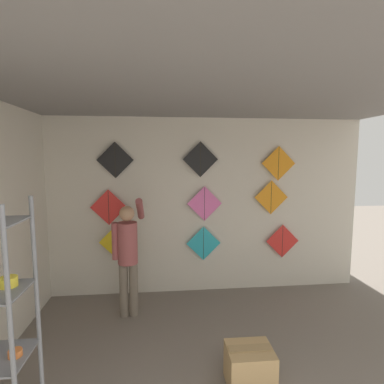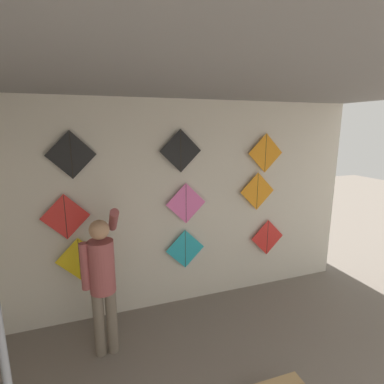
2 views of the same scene
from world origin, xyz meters
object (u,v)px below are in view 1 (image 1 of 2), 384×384
cardboard_box (250,367)px  kite_4 (205,204)px  shopkeeper (128,251)px  kite_5 (271,197)px  kite_6 (115,160)px  kite_8 (279,163)px  kite_7 (200,159)px  kite_1 (204,243)px  kite_2 (282,241)px  kite_3 (109,207)px  kite_0 (117,242)px

cardboard_box → kite_4: 2.43m
shopkeeper → kite_5: bearing=14.9°
kite_5 → kite_6: (-2.46, 0.00, 0.60)m
shopkeeper → kite_4: kite_4 is taller
kite_5 → kite_8: bearing=0.0°
kite_7 → kite_8: bearing=0.0°
kite_1 → kite_6: size_ratio=1.00×
kite_2 → kite_8: (-0.11, 0.00, 1.28)m
shopkeeper → kite_6: 1.39m
kite_6 → kite_8: 2.57m
cardboard_box → kite_2: kite_2 is taller
kite_6 → kite_8: size_ratio=1.00×
kite_2 → kite_4: 1.46m
kite_6 → kite_3: bearing=180.0°
kite_2 → kite_5: (-0.22, 0.00, 0.73)m
shopkeeper → kite_2: shopkeeper is taller
kite_4 → kite_7: 0.70m
kite_2 → kite_8: size_ratio=1.00×
kite_0 → kite_8: size_ratio=1.00×
shopkeeper → kite_7: kite_7 is taller
kite_3 → kite_7: 1.60m
shopkeeper → kite_3: size_ratio=2.96×
shopkeeper → cardboard_box: bearing=-49.1°
kite_3 → cardboard_box: bearing=-51.8°
kite_7 → kite_8: 1.26m
kite_1 → kite_8: 1.76m
shopkeeper → kite_4: bearing=28.0°
shopkeeper → kite_4: size_ratio=2.96×
kite_0 → kite_8: (2.57, 0.00, 1.22)m
kite_3 → kite_6: kite_6 is taller
kite_8 → kite_4: bearing=180.0°
kite_0 → kite_2: (2.68, 0.00, -0.06)m
kite_2 → kite_3: 2.86m
kite_3 → kite_8: bearing=0.0°
kite_3 → kite_4: (1.49, 0.00, 0.03)m
kite_2 → kite_5: bearing=180.0°
kite_6 → kite_7: bearing=0.0°
kite_6 → kite_5: bearing=0.0°
kite_1 → kite_0: bearing=180.0°
kite_1 → kite_4: kite_4 is taller
kite_2 → kite_3: size_ratio=1.00×
kite_2 → kite_3: kite_3 is taller
shopkeeper → kite_8: bearing=14.2°
kite_0 → kite_3: 0.56m
cardboard_box → kite_5: (0.95, 2.07, 1.35)m
kite_4 → kite_6: bearing=180.0°
kite_1 → kite_7: (-0.05, 0.00, 1.34)m
kite_2 → cardboard_box: bearing=-119.5°
kite_0 → kite_2: kite_0 is taller
kite_5 → kite_6: 2.53m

